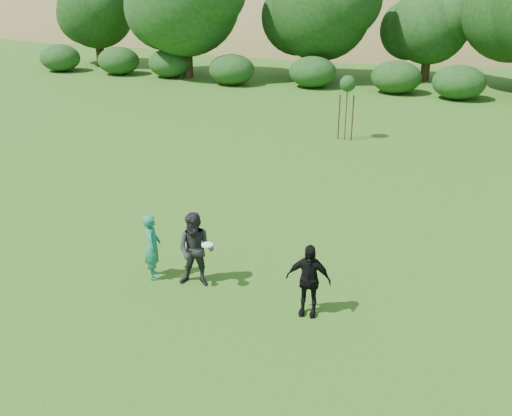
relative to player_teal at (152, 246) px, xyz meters
The scene contains 8 objects.
ground 2.07m from the player_teal, 16.43° to the right, with size 120.00×120.00×0.00m, color #19470C.
player_teal is the anchor object (origin of this frame).
player_grey 1.15m from the player_teal, ahead, with size 0.89×0.70×1.84m, color #242325.
player_black 3.98m from the player_teal, ahead, with size 0.98×0.41×1.67m, color black.
frisbee 1.56m from the player_teal, ahead, with size 0.27×0.27×0.03m.
sapling 14.09m from the player_teal, 80.77° to the left, with size 0.70×0.70×2.85m.
hillside 69.12m from the player_teal, 88.93° to the left, with size 150.00×72.00×52.00m.
tree_row 28.88m from the player_teal, 79.83° to the left, with size 53.92×10.38×9.62m.
Camera 1 is at (4.42, -10.39, 6.96)m, focal length 40.00 mm.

